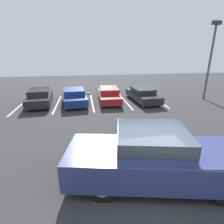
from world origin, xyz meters
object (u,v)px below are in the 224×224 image
at_px(parked_sedan_a, 40,96).
at_px(parked_sedan_d, 143,94).
at_px(wheel_stop_curb, 81,94).
at_px(pickup_truck, 160,157).
at_px(parked_sedan_c, 109,94).
at_px(parked_sedan_b, 75,96).
at_px(light_post, 211,54).

height_order(parked_sedan_a, parked_sedan_d, parked_sedan_a).
bearing_deg(parked_sedan_a, wheel_stop_curb, 127.09).
relative_size(pickup_truck, parked_sedan_d, 1.38).
relative_size(parked_sedan_c, wheel_stop_curb, 2.42).
bearing_deg(wheel_stop_curb, parked_sedan_a, -137.64).
height_order(parked_sedan_c, parked_sedan_d, parked_sedan_c).
bearing_deg(parked_sedan_c, parked_sedan_b, -81.33).
bearing_deg(parked_sedan_d, parked_sedan_a, -96.40).
bearing_deg(pickup_truck, wheel_stop_curb, 112.83).
bearing_deg(light_post, parked_sedan_a, 177.14).
relative_size(parked_sedan_b, light_post, 0.66).
relative_size(parked_sedan_a, wheel_stop_curb, 2.34).
height_order(pickup_truck, parked_sedan_a, pickup_truck).
xyz_separation_m(pickup_truck, parked_sedan_c, (-0.14, 10.57, -0.31)).
bearing_deg(parked_sedan_a, parked_sedan_c, 85.29).
height_order(parked_sedan_d, light_post, light_post).
bearing_deg(parked_sedan_a, pickup_truck, 24.64).
xyz_separation_m(pickup_truck, parked_sedan_d, (2.86, 10.11, -0.33)).
relative_size(pickup_truck, parked_sedan_b, 1.45).
xyz_separation_m(pickup_truck, light_post, (8.76, 9.77, 3.07)).
distance_m(parked_sedan_a, wheel_stop_curb, 4.64).
xyz_separation_m(parked_sedan_a, wheel_stop_curb, (3.40, 3.10, -0.60)).
bearing_deg(parked_sedan_c, pickup_truck, 3.38).
relative_size(pickup_truck, wheel_stop_curb, 3.34).
bearing_deg(parked_sedan_a, light_post, 81.87).
distance_m(parked_sedan_a, parked_sedan_b, 2.89).
relative_size(parked_sedan_a, parked_sedan_c, 0.96).
relative_size(parked_sedan_c, parked_sedan_d, 1.00).
height_order(pickup_truck, wheel_stop_curb, pickup_truck).
xyz_separation_m(parked_sedan_a, parked_sedan_c, (5.91, 0.06, -0.03)).
xyz_separation_m(pickup_truck, parked_sedan_a, (-6.05, 10.51, -0.28)).
bearing_deg(pickup_truck, parked_sedan_a, 131.74).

